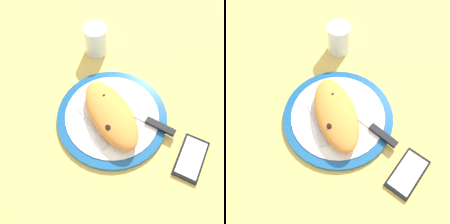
{
  "view_description": "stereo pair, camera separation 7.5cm",
  "coord_description": "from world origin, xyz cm",
  "views": [
    {
      "loc": [
        29.01,
        -21.08,
        69.45
      ],
      "look_at": [
        0.0,
        0.0,
        3.61
      ],
      "focal_mm": 41.86,
      "sensor_mm": 36.0,
      "label": 1
    },
    {
      "loc": [
        32.76,
        -14.6,
        69.45
      ],
      "look_at": [
        0.0,
        0.0,
        3.61
      ],
      "focal_mm": 41.86,
      "sensor_mm": 36.0,
      "label": 2
    }
  ],
  "objects": [
    {
      "name": "ground_plane",
      "position": [
        0.0,
        0.0,
        -1.5
      ],
      "size": [
        150.0,
        150.0,
        3.0
      ],
      "primitive_type": "cube",
      "color": "#DBB756"
    },
    {
      "name": "plate",
      "position": [
        0.0,
        0.0,
        0.77
      ],
      "size": [
        32.59,
        32.59,
        1.61
      ],
      "color": "navy",
      "rests_on": "ground_plane"
    },
    {
      "name": "calzone",
      "position": [
        0.69,
        -0.89,
        4.51
      ],
      "size": [
        25.54,
        14.53,
        5.78
      ],
      "color": "orange",
      "rests_on": "plate"
    },
    {
      "name": "fork",
      "position": [
        1.2,
        -7.07,
        1.81
      ],
      "size": [
        15.46,
        2.4,
        0.4
      ],
      "color": "silver",
      "rests_on": "plate"
    },
    {
      "name": "knife",
      "position": [
        8.76,
        7.73,
        2.11
      ],
      "size": [
        19.96,
        10.19,
        1.2
      ],
      "color": "silver",
      "rests_on": "plate"
    },
    {
      "name": "smartphone",
      "position": [
        23.05,
        10.06,
        0.56
      ],
      "size": [
        12.24,
        14.7,
        1.16
      ],
      "color": "black",
      "rests_on": "ground_plane"
    },
    {
      "name": "water_glass",
      "position": [
        -24.43,
        11.11,
        4.6
      ],
      "size": [
        7.57,
        7.57,
        10.33
      ],
      "color": "silver",
      "rests_on": "ground_plane"
    }
  ]
}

